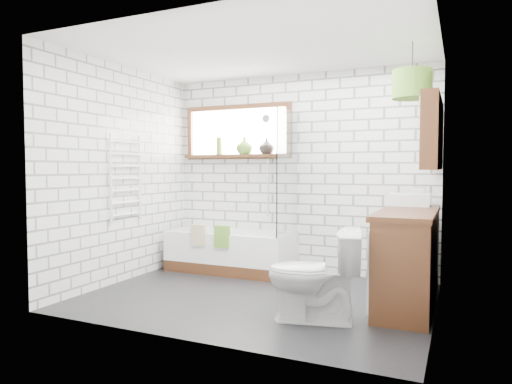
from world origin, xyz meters
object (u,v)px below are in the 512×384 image
at_px(vanity, 409,257).
at_px(toilet, 314,275).
at_px(pendant, 412,84).
at_px(basin, 409,200).
at_px(bathtub, 231,251).

relative_size(vanity, toilet, 2.00).
relative_size(vanity, pendant, 4.41).
xyz_separation_m(vanity, toilet, (-0.69, -0.87, -0.06)).
bearing_deg(basin, pendant, -83.02).
xyz_separation_m(bathtub, basin, (2.17, -0.06, 0.73)).
bearing_deg(bathtub, pendant, -15.53).
relative_size(bathtub, pendant, 4.36).
distance_m(toilet, pendant, 2.01).
height_order(toilet, pendant, pendant).
relative_size(basin, pendant, 1.21).
bearing_deg(bathtub, toilet, -42.95).
height_order(basin, pendant, pendant).
relative_size(basin, toilet, 0.55).
bearing_deg(basin, vanity, -83.16).
distance_m(vanity, toilet, 1.11).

